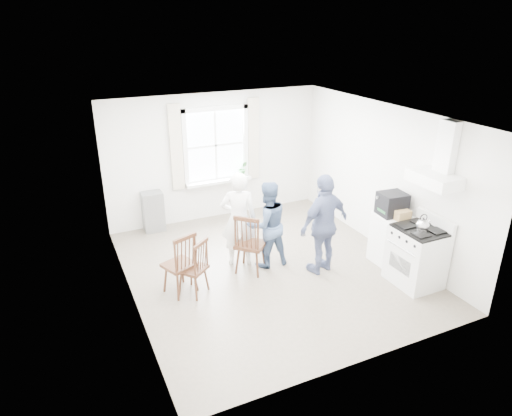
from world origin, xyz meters
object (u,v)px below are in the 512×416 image
(gas_stove, at_px, (417,256))
(windsor_chair_c, at_px, (198,262))
(person_left, at_px, (239,219))
(person_right, at_px, (324,224))
(stereo_stack, at_px, (392,204))
(windsor_chair_b, at_px, (248,239))
(person_mid, at_px, (267,225))
(low_cabinet, at_px, (390,239))
(windsor_chair_a, at_px, (183,258))

(gas_stove, distance_m, windsor_chair_c, 3.41)
(person_left, bearing_deg, person_right, 166.38)
(gas_stove, height_order, stereo_stack, stereo_stack)
(windsor_chair_b, relative_size, person_right, 0.62)
(person_left, height_order, person_mid, person_left)
(low_cabinet, height_order, windsor_chair_b, windsor_chair_b)
(windsor_chair_b, relative_size, person_mid, 0.70)
(low_cabinet, bearing_deg, windsor_chair_a, 171.53)
(stereo_stack, distance_m, person_mid, 2.09)
(stereo_stack, height_order, person_mid, person_mid)
(windsor_chair_b, xyz_separation_m, person_mid, (0.42, 0.15, 0.11))
(windsor_chair_a, relative_size, windsor_chair_c, 1.11)
(stereo_stack, bearing_deg, windsor_chair_a, 171.76)
(windsor_chair_c, relative_size, person_right, 0.54)
(windsor_chair_c, xyz_separation_m, person_left, (0.94, 0.64, 0.26))
(windsor_chair_b, xyz_separation_m, windsor_chair_c, (-0.93, -0.25, -0.08))
(windsor_chair_a, height_order, person_right, person_right)
(windsor_chair_a, relative_size, windsor_chair_b, 0.96)
(person_left, bearing_deg, person_mid, 170.64)
(windsor_chair_b, relative_size, person_left, 0.64)
(windsor_chair_b, distance_m, person_left, 0.44)
(windsor_chair_c, bearing_deg, low_cabinet, -7.19)
(stereo_stack, bearing_deg, windsor_chair_c, 173.06)
(gas_stove, bearing_deg, windsor_chair_a, 160.35)
(windsor_chair_a, distance_m, person_right, 2.31)
(person_right, bearing_deg, gas_stove, 127.06)
(windsor_chair_c, height_order, person_right, person_right)
(person_left, bearing_deg, gas_stove, 163.89)
(stereo_stack, bearing_deg, windsor_chair_b, 164.54)
(stereo_stack, bearing_deg, person_mid, 157.39)
(stereo_stack, relative_size, windsor_chair_a, 0.45)
(stereo_stack, relative_size, person_right, 0.27)
(gas_stove, relative_size, person_left, 0.68)
(gas_stove, height_order, windsor_chair_c, gas_stove)
(windsor_chair_a, bearing_deg, low_cabinet, -8.47)
(windsor_chair_c, bearing_deg, person_mid, 16.49)
(windsor_chair_b, xyz_separation_m, person_right, (1.16, -0.42, 0.20))
(low_cabinet, relative_size, windsor_chair_c, 0.98)
(stereo_stack, xyz_separation_m, person_right, (-1.16, 0.23, -0.24))
(windsor_chair_a, height_order, person_left, person_left)
(person_left, distance_m, person_right, 1.42)
(gas_stove, relative_size, windsor_chair_c, 1.21)
(gas_stove, relative_size, person_mid, 0.75)
(gas_stove, distance_m, person_left, 2.90)
(windsor_chair_b, bearing_deg, stereo_stack, -15.46)
(stereo_stack, height_order, windsor_chair_a, stereo_stack)
(person_left, bearing_deg, low_cabinet, 177.26)
(low_cabinet, bearing_deg, person_left, 155.77)
(stereo_stack, distance_m, windsor_chair_a, 3.51)
(low_cabinet, bearing_deg, stereo_stack, 151.33)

